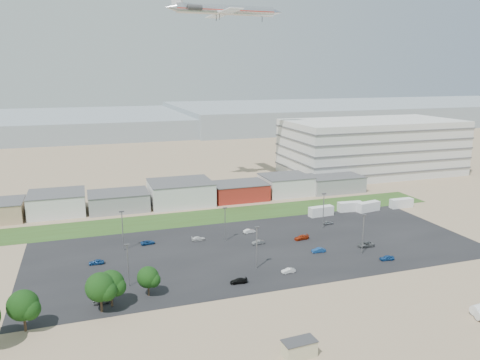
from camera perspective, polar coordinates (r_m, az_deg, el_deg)
name	(u,v)px	position (r m, az deg, el deg)	size (l,w,h in m)	color
ground	(270,281)	(109.18, 3.63, -12.22)	(700.00, 700.00, 0.00)	#937B5D
parking_lot	(259,248)	(127.97, 2.32, -8.32)	(120.00, 50.00, 0.01)	black
grass_strip	(210,216)	(155.32, -3.64, -4.46)	(160.00, 16.00, 0.02)	#314A1B
hills_backdrop	(176,122)	(415.83, -7.76, 7.03)	(700.00, 200.00, 9.00)	gray
building_row	(150,195)	(169.06, -10.91, -1.82)	(170.00, 20.00, 8.00)	silver
parking_garage	(371,147)	(228.48, 15.73, 3.92)	(80.00, 40.00, 25.00)	silver
portable_shed	(299,348)	(83.57, 7.23, -19.69)	(5.79, 3.00, 2.92)	#BFB991
box_trailer_a	(321,211)	(157.71, 9.86, -3.76)	(8.43, 2.64, 3.16)	silver
box_trailer_b	(350,206)	(165.09, 13.27, -3.16)	(8.50, 2.66, 3.19)	silver
box_trailer_c	(368,207)	(166.46, 15.37, -3.15)	(8.55, 2.67, 3.21)	silver
box_trailer_d	(401,203)	(174.46, 19.07, -2.68)	(8.38, 2.62, 3.14)	silver
tree_left	(23,309)	(96.54, -24.91, -14.02)	(6.07, 6.07, 9.10)	black
tree_mid	(100,290)	(98.33, -16.66, -12.74)	(6.22, 6.22, 9.32)	black
tree_right	(111,286)	(100.06, -15.47, -12.38)	(5.83, 5.83, 8.74)	black
tree_near	(148,279)	(102.93, -11.14, -11.81)	(4.94, 4.94, 7.41)	black
lightpole_front_l	(128,265)	(107.55, -13.49, -10.10)	(1.16, 0.48, 9.89)	slate
lightpole_front_m	(257,248)	(113.74, 2.04, -8.24)	(1.25, 0.52, 10.59)	slate
lightpole_front_r	(363,234)	(126.70, 14.75, -6.42)	(1.25, 0.52, 10.64)	slate
lightpole_back_l	(123,231)	(128.59, -14.11, -6.03)	(1.28, 0.53, 10.90)	slate
lightpole_back_m	(225,224)	(131.92, -1.83, -5.41)	(1.15, 0.48, 9.75)	slate
lightpole_back_r	(323,211)	(144.51, 10.13, -3.72)	(1.28, 0.54, 10.92)	slate
airliner	(226,10)	(191.45, -1.74, 20.01)	(47.46, 32.36, 14.02)	silver
parked_car_0	(366,245)	(133.25, 15.08, -7.61)	(2.11, 4.58, 1.27)	#595B5E
parked_car_1	(319,250)	(126.65, 9.55, -8.43)	(1.32, 3.77, 1.24)	navy
parked_car_2	(387,258)	(125.69, 17.46, -9.03)	(1.49, 3.70, 1.26)	navy
parked_car_3	(239,281)	(107.85, -0.17, -12.20)	(1.59, 3.92, 1.14)	black
parked_car_5	(96,262)	(122.87, -17.11, -9.53)	(1.49, 3.70, 1.26)	navy
parked_car_6	(199,239)	(133.88, -5.08, -7.13)	(1.59, 3.91, 1.13)	silver
parked_car_7	(258,242)	(130.69, 2.23, -7.58)	(1.26, 3.61, 1.19)	#595B5E
parked_car_8	(329,223)	(149.65, 10.74, -5.14)	(1.28, 3.19, 1.09)	#A5A5AA
parked_car_9	(148,242)	(133.02, -11.17, -7.48)	(1.80, 3.91, 1.09)	navy
parked_car_10	(103,300)	(103.44, -16.39, -13.90)	(1.62, 3.99, 1.16)	#595B5E
parked_car_11	(249,231)	(139.42, 1.16, -6.23)	(1.28, 3.66, 1.21)	silver
parked_car_12	(302,237)	(135.19, 7.51, -6.95)	(1.79, 4.41, 1.28)	maroon
parked_car_13	(288,271)	(113.56, 5.91, -10.93)	(1.18, 3.39, 1.12)	silver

